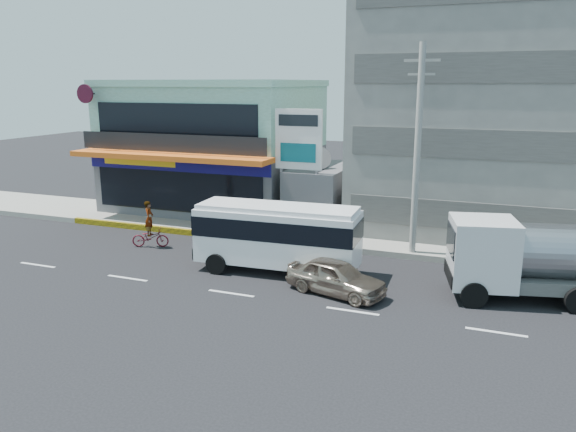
% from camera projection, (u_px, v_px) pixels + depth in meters
% --- Properties ---
extents(ground, '(120.00, 120.00, 0.00)m').
position_uv_depth(ground, '(231.00, 293.00, 22.47)').
color(ground, black).
rests_on(ground, ground).
extents(sidewalk, '(70.00, 5.00, 0.30)m').
position_uv_depth(sidewalk, '(399.00, 241.00, 29.31)').
color(sidewalk, gray).
rests_on(sidewalk, ground).
extents(shop_building, '(12.40, 11.70, 8.00)m').
position_uv_depth(shop_building, '(217.00, 149.00, 37.01)').
color(shop_building, '#4C4D51').
rests_on(shop_building, ground).
extents(concrete_building, '(16.00, 12.00, 14.00)m').
position_uv_depth(concrete_building, '(513.00, 106.00, 30.97)').
color(concrete_building, gray).
rests_on(concrete_building, ground).
extents(gap_structure, '(3.00, 6.00, 3.50)m').
position_uv_depth(gap_structure, '(323.00, 196.00, 32.96)').
color(gap_structure, '#4C4D51').
rests_on(gap_structure, ground).
extents(satellite_dish, '(1.50, 1.50, 0.15)m').
position_uv_depth(satellite_dish, '(318.00, 167.00, 31.63)').
color(satellite_dish, slate).
rests_on(satellite_dish, gap_structure).
extents(billboard, '(2.60, 0.18, 6.90)m').
position_uv_depth(billboard, '(299.00, 146.00, 29.86)').
color(billboard, gray).
rests_on(billboard, ground).
extents(utility_pole_near, '(1.60, 0.30, 10.00)m').
position_uv_depth(utility_pole_near, '(417.00, 151.00, 25.90)').
color(utility_pole_near, '#999993').
rests_on(utility_pole_near, ground).
extents(minibus, '(7.33, 2.83, 3.02)m').
position_uv_depth(minibus, '(277.00, 233.00, 24.66)').
color(minibus, white).
rests_on(minibus, ground).
extents(sedan, '(4.42, 2.73, 1.40)m').
position_uv_depth(sedan, '(336.00, 277.00, 22.30)').
color(sedan, tan).
rests_on(sedan, ground).
extents(tanker_truck, '(8.27, 4.00, 3.14)m').
position_uv_depth(tanker_truck, '(548.00, 259.00, 21.38)').
color(tanker_truck, silver).
rests_on(tanker_truck, ground).
extents(motorcycle_rider, '(1.98, 1.27, 2.40)m').
position_uv_depth(motorcycle_rider, '(150.00, 232.00, 28.71)').
color(motorcycle_rider, '#4C0A15').
rests_on(motorcycle_rider, ground).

